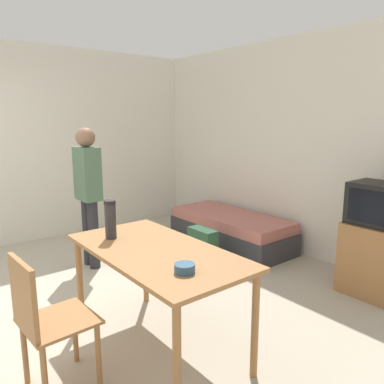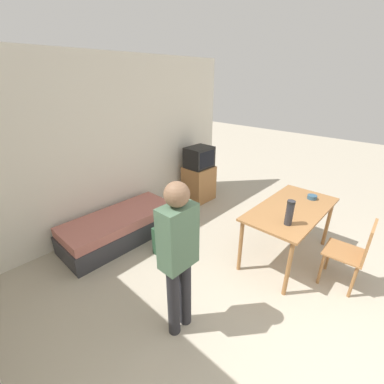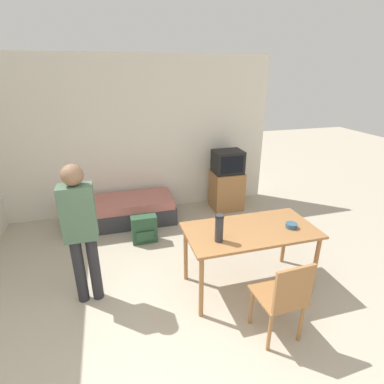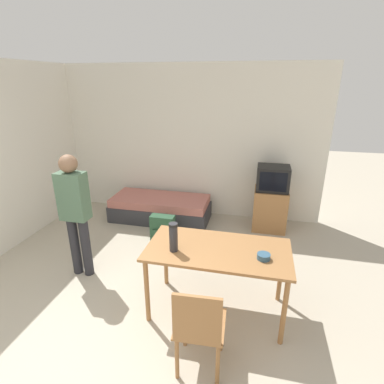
# 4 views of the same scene
# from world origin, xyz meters

# --- Properties ---
(wall_back) EXTENTS (5.20, 0.06, 2.70)m
(wall_back) POSITION_xyz_m (0.00, 3.71, 1.35)
(wall_back) COLOR silver
(wall_back) RESTS_ON ground_plane
(daybed) EXTENTS (1.77, 0.75, 0.43)m
(daybed) POSITION_xyz_m (-0.21, 3.23, 0.21)
(daybed) COLOR #333338
(daybed) RESTS_ON ground_plane
(tv) EXTENTS (0.55, 0.49, 1.11)m
(tv) POSITION_xyz_m (1.73, 3.30, 0.53)
(tv) COLOR #9E6B3D
(tv) RESTS_ON ground_plane
(dining_table) EXTENTS (1.48, 0.76, 0.78)m
(dining_table) POSITION_xyz_m (1.14, 1.14, 0.69)
(dining_table) COLOR #9E6B3D
(dining_table) RESTS_ON ground_plane
(wooden_chair) EXTENTS (0.45, 0.45, 0.91)m
(wooden_chair) POSITION_xyz_m (1.10, 0.34, 0.51)
(wooden_chair) COLOR #9E6B3D
(wooden_chair) RESTS_ON ground_plane
(person_standing) EXTENTS (0.34, 0.22, 1.61)m
(person_standing) POSITION_xyz_m (-0.68, 1.42, 0.93)
(person_standing) COLOR #28282D
(person_standing) RESTS_ON ground_plane
(thermos_flask) EXTENTS (0.09, 0.09, 0.31)m
(thermos_flask) POSITION_xyz_m (0.70, 1.00, 0.95)
(thermos_flask) COLOR #2D2D33
(thermos_flask) RESTS_ON dining_table
(mate_bowl) EXTENTS (0.13, 0.13, 0.06)m
(mate_bowl) POSITION_xyz_m (1.60, 1.05, 0.81)
(mate_bowl) COLOR #335670
(mate_bowl) RESTS_ON dining_table
(backpack) EXTENTS (0.38, 0.20, 0.43)m
(backpack) POSITION_xyz_m (0.08, 2.48, 0.21)
(backpack) COLOR #284C33
(backpack) RESTS_ON ground_plane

